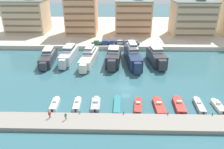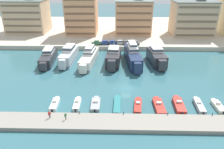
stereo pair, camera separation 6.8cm
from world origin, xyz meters
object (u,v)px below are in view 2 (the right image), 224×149
object	(u,v)px
car_grey_center_right	(135,43)
yacht_navy_center	(133,55)
pedestrian_mid_deck	(66,116)
motorboat_red_center_right	(159,106)
motorboat_teal_center_left	(117,105)
motorboat_red_center	(138,106)
motorboat_red_mid_right	(179,105)
pedestrian_near_edge	(49,114)
car_blue_mid_left	(112,42)
motorboat_white_far_left	(55,104)
yacht_charcoal_center_left	(114,57)
car_green_far_left	(97,43)
yacht_charcoal_center_right	(157,57)
car_blue_left	(105,42)
yacht_charcoal_far_left	(48,57)
motorboat_cream_far_right	(218,106)
motorboat_grey_mid_left	(96,104)
car_grey_center	(127,42)
motorboat_grey_right	(199,106)
yacht_silver_left	(69,55)
motorboat_white_left	(77,104)
car_silver_center_left	(120,42)
yacht_ivory_mid_left	(89,57)

from	to	relation	value
car_grey_center_right	yacht_navy_center	bearing A→B (deg)	-97.09
pedestrian_mid_deck	motorboat_red_center_right	bearing A→B (deg)	16.99
motorboat_teal_center_left	motorboat_red_center	size ratio (longest dim) A/B	1.19
motorboat_red_mid_right	pedestrian_near_edge	world-z (taller)	pedestrian_near_edge
car_blue_mid_left	motorboat_white_far_left	bearing A→B (deg)	-105.83
yacht_charcoal_center_left	car_green_far_left	bearing A→B (deg)	114.06
yacht_charcoal_center_right	car_blue_left	world-z (taller)	yacht_charcoal_center_right
motorboat_white_far_left	car_green_far_left	size ratio (longest dim) A/B	1.52
yacht_navy_center	pedestrian_near_edge	xyz separation A→B (m)	(-20.06, -35.61, -0.89)
motorboat_white_far_left	car_green_far_left	bearing A→B (deg)	82.22
yacht_charcoal_far_left	motorboat_cream_far_right	world-z (taller)	yacht_charcoal_far_left
motorboat_red_center	pedestrian_near_edge	xyz separation A→B (m)	(-19.62, -6.01, 1.39)
motorboat_grey_mid_left	motorboat_cream_far_right	size ratio (longest dim) A/B	1.08
yacht_charcoal_center_left	motorboat_red_center	world-z (taller)	yacht_charcoal_center_left
motorboat_red_center_right	car_grey_center	distance (m)	46.58
motorboat_white_far_left	motorboat_red_center	distance (m)	20.23
motorboat_cream_far_right	car_green_far_left	distance (m)	56.22
motorboat_red_mid_right	yacht_navy_center	bearing A→B (deg)	107.91
yacht_charcoal_center_right	motorboat_grey_right	world-z (taller)	yacht_charcoal_center_right
yacht_silver_left	car_grey_center	bearing A→B (deg)	36.35
yacht_charcoal_center_left	pedestrian_near_edge	size ratio (longest dim) A/B	10.09
motorboat_teal_center_left	pedestrian_near_edge	xyz separation A→B (m)	(-14.59, -6.40, 1.48)
motorboat_teal_center_left	car_grey_center_right	xyz separation A→B (m)	(7.47, 45.24, 2.41)
yacht_charcoal_center_left	car_blue_mid_left	world-z (taller)	yacht_charcoal_center_left
car_blue_mid_left	motorboat_cream_far_right	bearing A→B (deg)	-59.95
yacht_charcoal_center_right	motorboat_white_far_left	xyz separation A→B (m)	(-29.21, -28.84, -1.93)
motorboat_grey_mid_left	motorboat_grey_right	xyz separation A→B (m)	(25.01, -0.41, 0.16)
motorboat_white_left	motorboat_red_center_right	xyz separation A→B (m)	(19.84, -0.40, 0.00)
pedestrian_mid_deck	motorboat_teal_center_left	bearing A→B (deg)	32.20
motorboat_cream_far_right	car_green_far_left	size ratio (longest dim) A/B	1.50
yacht_charcoal_far_left	car_grey_center_right	size ratio (longest dim) A/B	4.35
yacht_navy_center	motorboat_grey_mid_left	world-z (taller)	yacht_navy_center
yacht_silver_left	car_blue_left	distance (m)	19.99
yacht_silver_left	pedestrian_mid_deck	size ratio (longest dim) A/B	10.91
yacht_charcoal_far_left	yacht_silver_left	bearing A→B (deg)	6.35
motorboat_white_left	car_grey_center_right	size ratio (longest dim) A/B	1.47
yacht_navy_center	motorboat_red_mid_right	xyz separation A→B (m)	(9.46, -29.28, -2.19)
motorboat_grey_right	pedestrian_mid_deck	distance (m)	31.49
car_blue_left	pedestrian_mid_deck	distance (m)	52.60
yacht_charcoal_center_left	motorboat_grey_mid_left	bearing A→B (deg)	-97.90
car_silver_center_left	pedestrian_near_edge	xyz separation A→B (m)	(-15.47, -52.17, -0.94)
motorboat_white_far_left	car_silver_center_left	world-z (taller)	car_silver_center_left
car_green_far_left	yacht_silver_left	bearing A→B (deg)	-119.61
yacht_charcoal_center_right	motorboat_cream_far_right	xyz separation A→B (m)	(10.24, -28.84, -1.91)
yacht_ivory_mid_left	car_blue_left	size ratio (longest dim) A/B	4.97
pedestrian_mid_deck	yacht_navy_center	bearing A→B (deg)	65.51
yacht_navy_center	car_grey_center_right	distance (m)	16.16
yacht_charcoal_far_left	yacht_charcoal_center_left	bearing A→B (deg)	-1.92
motorboat_red_center_right	motorboat_cream_far_right	world-z (taller)	motorboat_cream_far_right
motorboat_red_center	car_blue_left	xyz separation A→B (m)	(-10.55, 45.79, 2.33)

